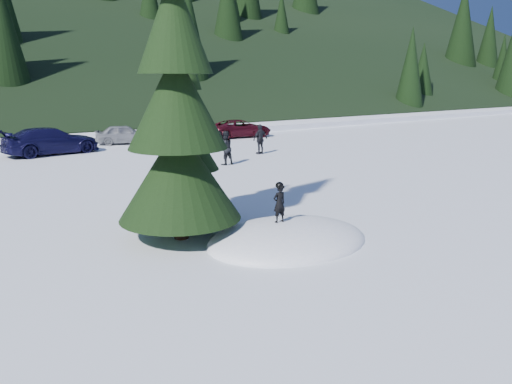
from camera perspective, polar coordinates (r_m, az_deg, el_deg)
ground at (r=13.18m, az=3.65°, el=-5.61°), size 200.00×200.00×0.00m
snow_mound at (r=13.18m, az=3.65°, el=-5.61°), size 4.48×3.52×0.96m
spruce_tall at (r=12.90m, az=-9.02°, el=8.92°), size 3.20×3.20×8.60m
spruce_short at (r=14.71m, az=-7.68°, el=4.69°), size 2.20×2.20×5.37m
child_skier at (r=13.02m, az=2.68°, el=-1.32°), size 0.37×0.25×1.01m
adult_0 at (r=24.38m, az=-3.54°, el=5.04°), size 0.81×0.63×1.66m
adult_1 at (r=27.80m, az=0.49°, el=6.05°), size 1.01×0.51×1.66m
car_3 at (r=29.97m, az=-22.37°, el=5.43°), size 5.39×2.81×1.49m
car_4 at (r=33.13m, az=-14.78°, el=6.40°), size 3.93×2.67×1.24m
car_5 at (r=32.97m, az=-7.63°, el=6.78°), size 4.37×2.51×1.36m
car_6 at (r=35.75m, az=-1.81°, el=7.28°), size 4.70×2.58×1.25m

